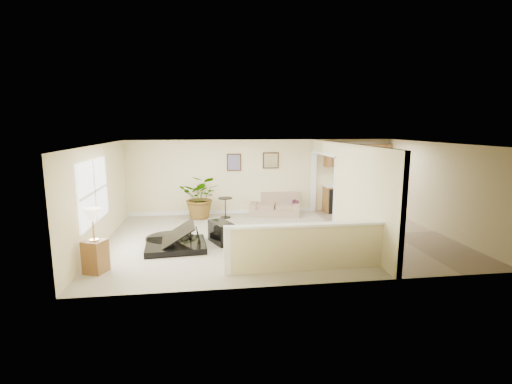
{
  "coord_description": "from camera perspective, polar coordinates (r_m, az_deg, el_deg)",
  "views": [
    {
      "loc": [
        -1.88,
        -9.38,
        2.94
      ],
      "look_at": [
        -0.56,
        0.4,
        1.19
      ],
      "focal_mm": 26.0,
      "sensor_mm": 36.0,
      "label": 1
    }
  ],
  "objects": [
    {
      "name": "palm_plant",
      "position": [
        12.04,
        -8.45,
        -0.79
      ],
      "size": [
        1.5,
        1.38,
        1.41
      ],
      "color": "black",
      "rests_on": "floor"
    },
    {
      "name": "kitchen_vinyl",
      "position": [
        11.04,
        19.84,
        -5.96
      ],
      "size": [
        2.7,
        6.0,
        0.01
      ],
      "primitive_type": "cube",
      "color": "tan",
      "rests_on": "floor"
    },
    {
      "name": "front_wall",
      "position": [
        6.86,
        8.47,
        -4.28
      ],
      "size": [
        9.0,
        0.04,
        2.5
      ],
      "primitive_type": "cube",
      "color": "beige",
      "rests_on": "floor"
    },
    {
      "name": "left_window",
      "position": [
        9.37,
        -23.74,
        0.08
      ],
      "size": [
        0.05,
        2.15,
        1.45
      ],
      "primitive_type": "cube",
      "color": "white",
      "rests_on": "left_wall"
    },
    {
      "name": "piano",
      "position": [
        9.3,
        -12.49,
        -4.97
      ],
      "size": [
        1.75,
        1.81,
        1.35
      ],
      "rotation": [
        0.0,
        0.0,
        0.08
      ],
      "color": "black",
      "rests_on": "floor"
    },
    {
      "name": "ceiling",
      "position": [
        9.57,
        3.65,
        7.43
      ],
      "size": [
        9.0,
        6.0,
        0.04
      ],
      "primitive_type": "cube",
      "color": "white",
      "rests_on": "back_wall"
    },
    {
      "name": "lamp_stand",
      "position": [
        8.23,
        -23.58,
        -7.58
      ],
      "size": [
        0.51,
        0.51,
        1.33
      ],
      "color": "brown",
      "rests_on": "floor"
    },
    {
      "name": "pony_half_wall",
      "position": [
        7.73,
        7.42,
        -8.25
      ],
      "size": [
        3.42,
        0.22,
        1.0
      ],
      "color": "beige",
      "rests_on": "floor"
    },
    {
      "name": "floor",
      "position": [
        10.0,
        3.49,
        -7.02
      ],
      "size": [
        9.0,
        9.0,
        0.0
      ],
      "primitive_type": "plane",
      "color": "#B8AA8F",
      "rests_on": "ground"
    },
    {
      "name": "piano_bench",
      "position": [
        9.53,
        -5.33,
        -6.22
      ],
      "size": [
        0.69,
        0.91,
        0.54
      ],
      "primitive_type": "cube",
      "rotation": [
        0.0,
        0.0,
        0.38
      ],
      "color": "black",
      "rests_on": "floor"
    },
    {
      "name": "small_plant",
      "position": [
        12.49,
        6.03,
        -2.54
      ],
      "size": [
        0.35,
        0.35,
        0.53
      ],
      "color": "black",
      "rests_on": "floor"
    },
    {
      "name": "loveseat",
      "position": [
        12.54,
        2.95,
        -1.81
      ],
      "size": [
        1.87,
        1.32,
        0.94
      ],
      "rotation": [
        0.0,
        0.0,
        -0.25
      ],
      "color": "#95785F",
      "rests_on": "floor"
    },
    {
      "name": "wall_mirror",
      "position": [
        12.59,
        2.3,
        4.88
      ],
      "size": [
        0.55,
        0.04,
        0.55
      ],
      "color": "#3D2716",
      "rests_on": "back_wall"
    },
    {
      "name": "left_wall",
      "position": [
        9.88,
        -22.96,
        -0.57
      ],
      "size": [
        0.04,
        6.0,
        2.5
      ],
      "primitive_type": "cube",
      "color": "beige",
      "rests_on": "floor"
    },
    {
      "name": "accent_table",
      "position": [
        12.04,
        -4.74,
        -2.0
      ],
      "size": [
        0.46,
        0.46,
        0.67
      ],
      "color": "black",
      "rests_on": "floor"
    },
    {
      "name": "interior_partition",
      "position": [
        10.45,
        13.02,
        0.35
      ],
      "size": [
        0.18,
        5.99,
        2.5
      ],
      "color": "beige",
      "rests_on": "floor"
    },
    {
      "name": "wall_art_left",
      "position": [
        12.44,
        -3.4,
        4.58
      ],
      "size": [
        0.48,
        0.04,
        0.58
      ],
      "color": "#3D2716",
      "rests_on": "back_wall"
    },
    {
      "name": "right_wall",
      "position": [
        11.47,
        26.21,
        0.57
      ],
      "size": [
        0.04,
        6.0,
        2.5
      ],
      "primitive_type": "cube",
      "color": "beige",
      "rests_on": "floor"
    },
    {
      "name": "kitchen_cabinets",
      "position": [
        13.29,
        14.82,
        0.78
      ],
      "size": [
        2.36,
        0.65,
        2.33
      ],
      "color": "brown",
      "rests_on": "floor"
    },
    {
      "name": "back_wall",
      "position": [
        12.63,
        0.92,
        2.39
      ],
      "size": [
        9.0,
        0.04,
        2.5
      ],
      "primitive_type": "cube",
      "color": "beige",
      "rests_on": "floor"
    }
  ]
}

